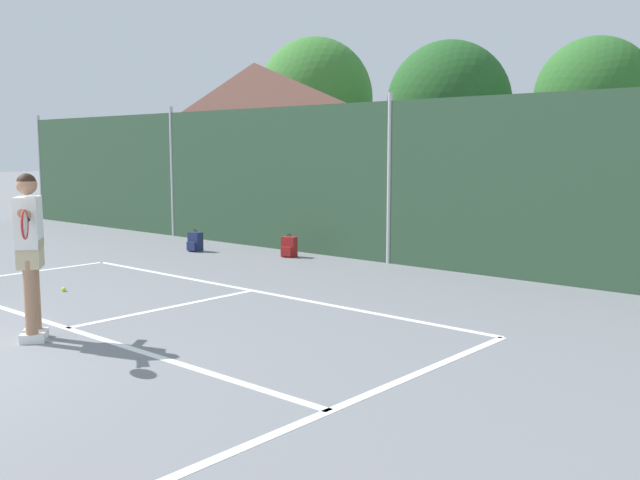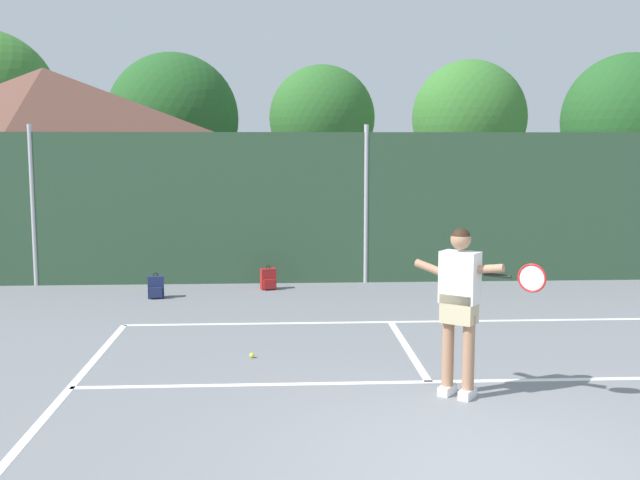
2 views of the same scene
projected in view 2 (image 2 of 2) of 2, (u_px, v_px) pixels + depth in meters
name	position (u px, v px, depth m)	size (l,w,h in m)	color
ground_plane	(487.00, 473.00, 6.36)	(120.00, 120.00, 0.00)	slate
court_markings	(468.00, 443.00, 7.00)	(8.30, 11.10, 0.01)	white
chainlink_fence	(366.00, 208.00, 15.09)	(26.09, 0.09, 3.14)	#2D4C33
clubhouse_building	(47.00, 161.00, 18.07)	(6.72, 4.43, 4.55)	beige
treeline_backdrop	(297.00, 115.00, 25.32)	(26.24, 4.31, 6.50)	brown
tennis_player	(461.00, 297.00, 8.17)	(1.24, 0.82, 1.85)	silver
tennis_ball	(252.00, 355.00, 9.81)	(0.07, 0.07, 0.07)	#CCE033
backpack_navy	(156.00, 287.00, 13.65)	(0.30, 0.27, 0.46)	navy
backpack_red	(268.00, 279.00, 14.48)	(0.32, 0.29, 0.46)	maroon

